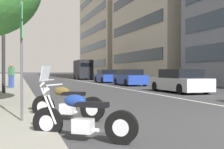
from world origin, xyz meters
TOP-DOWN VIEW (x-y plane):
  - lane_centre_stripe at (35.00, 0.00)m, footprint 110.00×0.16m
  - motorcycle_second_in_row at (0.41, 6.30)m, footprint 1.36×1.84m
  - motorcycle_mid_row at (3.00, 6.22)m, footprint 1.30×1.83m
  - car_lead_in_lane at (11.54, -2.04)m, footprint 4.75×2.03m
  - car_mid_block_traffic at (20.76, -2.18)m, footprint 4.39×1.93m
  - car_following_behind at (27.51, -1.92)m, footprint 4.17×1.95m
  - delivery_van_ahead at (40.16, -1.80)m, footprint 6.05×2.22m
  - parking_sign_by_curb at (2.31, 7.39)m, footprint 0.32×0.06m
  - pedestrian_on_plaza at (17.17, 7.96)m, footprint 0.47×0.47m
  - office_tower_mid_left at (64.65, -17.91)m, footprint 27.50×18.46m

SIDE VIEW (x-z plane):
  - lane_centre_stripe at x=35.00m, z-range 0.00..0.01m
  - motorcycle_second_in_row at x=0.41m, z-range -0.13..0.96m
  - motorcycle_mid_row at x=3.00m, z-range -0.30..1.19m
  - car_following_behind at x=27.51m, z-range -0.05..1.40m
  - car_lead_in_lane at x=11.54m, z-range -0.04..1.39m
  - car_mid_block_traffic at x=20.76m, z-range -0.04..1.41m
  - pedestrian_on_plaza at x=17.17m, z-range 0.16..1.83m
  - delivery_van_ahead at x=40.16m, z-range 0.09..2.96m
  - parking_sign_by_curb at x=2.31m, z-range 0.51..3.39m
  - office_tower_mid_left at x=64.65m, z-range 0.00..35.53m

